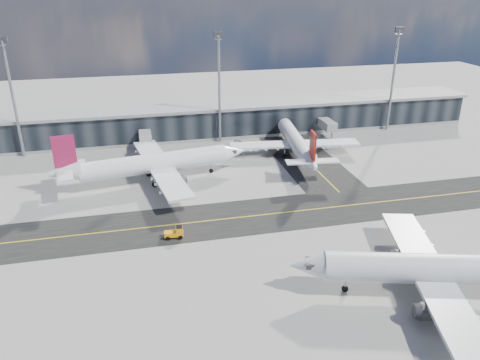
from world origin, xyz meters
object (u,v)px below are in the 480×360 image
Objects in this scene: airliner_af at (152,164)px; baggage_tug at (176,232)px; airliner_redtail at (296,143)px; airliner_near at (444,270)px; service_van at (239,143)px.

airliner_af is 25.75m from baggage_tug.
airliner_redtail is (35.47, 7.43, -0.42)m from airliner_af.
airliner_near is (36.87, -49.67, -0.02)m from airliner_af.
airliner_near is 8.54× the size of service_van.
baggage_tug is at bearing -3.82° from airliner_af.
service_van is at bearing 120.21° from airliner_af.
airliner_near reaches higher than airliner_redtail.
baggage_tug is at bearing -107.08° from service_van.
airliner_af is 1.02× the size of airliner_near.
airliner_af is 61.86m from airliner_near.
service_van is (-11.74, 11.81, -3.06)m from airliner_redtail.
airliner_redtail reaches higher than baggage_tug.
airliner_redtail reaches higher than service_van.
airliner_near is 70.23m from service_van.
airliner_redtail is 57.12m from airliner_near.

